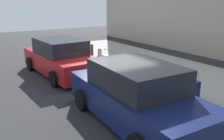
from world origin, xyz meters
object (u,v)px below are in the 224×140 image
object	(u,v)px
suitcase_red_4	(149,77)
bollard_post	(92,53)
suitcase_navy_0	(193,91)
suitcase_black_8	(118,66)
suitcase_silver_3	(160,80)
parked_car_navy_0	(136,96)
suitcase_silver_10	(107,61)
suitcase_navy_7	(127,65)
suitcase_olive_9	(112,62)
suitcase_olive_2	(169,83)
suitcase_teal_5	(141,71)
suitcase_black_1	(180,87)
suitcase_maroon_6	(134,70)
fire_hydrant	(100,55)
parked_car_red_1	(61,58)

from	to	relation	value
suitcase_red_4	bollard_post	distance (m)	4.33
suitcase_navy_0	suitcase_black_8	bearing A→B (deg)	1.31
suitcase_black_8	suitcase_navy_0	bearing A→B (deg)	-178.69
suitcase_silver_3	parked_car_navy_0	distance (m)	2.74
suitcase_silver_10	suitcase_navy_0	bearing A→B (deg)	-179.58
suitcase_navy_7	suitcase_olive_9	xyz separation A→B (m)	(1.11, 0.10, -0.08)
suitcase_navy_0	suitcase_silver_3	bearing A→B (deg)	-1.96
suitcase_navy_7	bollard_post	xyz separation A→B (m)	(2.87, 0.19, 0.07)
suitcase_silver_3	suitcase_olive_2	bearing A→B (deg)	172.97
suitcase_navy_7	suitcase_silver_10	distance (m)	1.66
suitcase_navy_0	suitcase_olive_2	xyz separation A→B (m)	(1.00, 0.02, -0.04)
suitcase_silver_3	suitcase_teal_5	bearing A→B (deg)	3.73
suitcase_black_1	suitcase_maroon_6	distance (m)	2.56
suitcase_maroon_6	suitcase_black_8	bearing A→B (deg)	6.09
suitcase_olive_9	bollard_post	bearing A→B (deg)	2.75
suitcase_black_8	fire_hydrant	xyz separation A→B (m)	(1.78, -0.07, 0.15)
suitcase_maroon_6	suitcase_silver_3	bearing A→B (deg)	-178.62
suitcase_black_8	parked_car_navy_0	distance (m)	4.53
suitcase_teal_5	parked_car_navy_0	distance (m)	3.33
suitcase_silver_10	bollard_post	world-z (taller)	bollard_post
suitcase_black_1	suitcase_olive_2	distance (m)	0.52
suitcase_red_4	bollard_post	size ratio (longest dim) A/B	0.89
suitcase_navy_0	parked_car_red_1	size ratio (longest dim) A/B	0.20
suitcase_black_8	bollard_post	xyz separation A→B (m)	(2.32, 0.08, 0.20)
suitcase_navy_0	suitcase_silver_10	size ratio (longest dim) A/B	1.12
suitcase_olive_9	parked_car_red_1	distance (m)	2.35
suitcase_silver_3	parked_car_red_1	size ratio (longest dim) A/B	0.17
suitcase_olive_2	suitcase_silver_10	size ratio (longest dim) A/B	0.95
suitcase_red_4	suitcase_teal_5	xyz separation A→B (m)	(0.49, -0.03, 0.08)
suitcase_silver_3	suitcase_black_8	size ratio (longest dim) A/B	1.42
suitcase_navy_0	suitcase_silver_3	world-z (taller)	suitcase_navy_0
suitcase_red_4	suitcase_black_8	bearing A→B (deg)	1.32
suitcase_maroon_6	suitcase_teal_5	bearing A→B (deg)	176.43
suitcase_black_8	suitcase_silver_10	xyz separation A→B (m)	(1.10, -0.05, 0.01)
suitcase_black_1	suitcase_silver_10	xyz separation A→B (m)	(4.69, -0.02, -0.05)
suitcase_silver_10	suitcase_black_8	bearing A→B (deg)	177.17
suitcase_black_8	suitcase_olive_9	world-z (taller)	suitcase_olive_9
suitcase_red_4	suitcase_navy_0	bearing A→B (deg)	-178.70
suitcase_black_8	suitcase_silver_10	bearing A→B (deg)	-2.83
suitcase_maroon_6	suitcase_olive_9	xyz separation A→B (m)	(1.59, 0.11, 0.03)
suitcase_maroon_6	suitcase_navy_7	xyz separation A→B (m)	(0.48, 0.01, 0.11)
suitcase_red_4	fire_hydrant	xyz separation A→B (m)	(3.78, -0.02, 0.14)
suitcase_silver_3	suitcase_black_1	bearing A→B (deg)	174.35
parked_car_navy_0	suitcase_navy_7	bearing A→B (deg)	-33.34
suitcase_olive_2	suitcase_black_8	size ratio (longest dim) A/B	1.39
suitcase_navy_0	bollard_post	distance (m)	6.38
suitcase_maroon_6	bollard_post	size ratio (longest dim) A/B	0.88
suitcase_olive_2	suitcase_silver_3	distance (m)	0.56
suitcase_navy_0	suitcase_olive_2	size ratio (longest dim) A/B	1.19
fire_hydrant	suitcase_olive_9	bearing A→B (deg)	176.94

